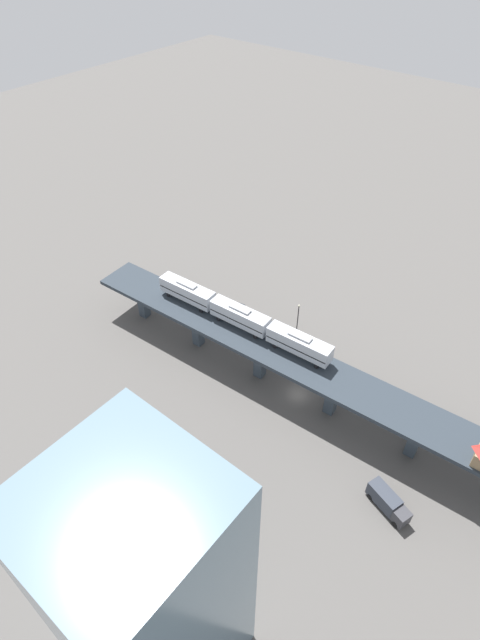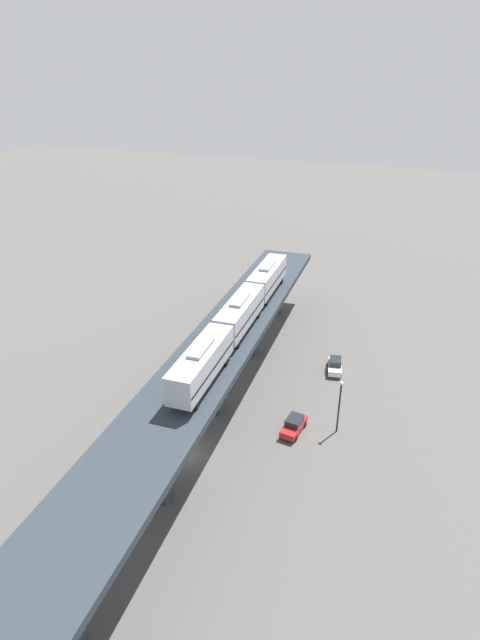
% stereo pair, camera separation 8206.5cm
% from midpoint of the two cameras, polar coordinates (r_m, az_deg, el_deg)
% --- Properties ---
extents(ground_plane, '(400.00, 400.00, 0.00)m').
position_cam_midpoint_polar(ground_plane, '(66.00, -14.52, -16.41)').
color(ground_plane, '#514F4C').
extents(elevated_viaduct, '(14.39, 92.35, 8.63)m').
position_cam_midpoint_polar(elevated_viaduct, '(60.14, -15.85, -12.54)').
color(elevated_viaduct, '#283039').
rests_on(elevated_viaduct, ground).
extents(subway_train, '(5.25, 37.30, 4.45)m').
position_cam_midpoint_polar(subway_train, '(66.50, -23.59, -3.54)').
color(subway_train, '#ADB2BA').
rests_on(subway_train, elevated_viaduct).
extents(street_car_black, '(2.21, 4.52, 1.89)m').
position_cam_midpoint_polar(street_car_black, '(60.50, 11.70, -22.64)').
color(street_car_black, black).
rests_on(street_car_black, ground).
extents(street_car_red, '(2.29, 4.56, 1.89)m').
position_cam_midpoint_polar(street_car_red, '(72.59, -12.92, -7.53)').
color(street_car_red, '#AD1E1E').
rests_on(street_car_red, ground).
extents(street_car_white, '(2.68, 4.68, 1.89)m').
position_cam_midpoint_polar(street_car_white, '(82.57, -18.87, -1.69)').
color(street_car_white, silver).
rests_on(street_car_white, ground).
extents(delivery_truck, '(4.40, 7.54, 3.20)m').
position_cam_midpoint_polar(delivery_truck, '(54.29, -5.80, -36.21)').
color(delivery_truck, '#333338').
rests_on(delivery_truck, ground).
extents(street_lamp, '(0.44, 0.44, 6.94)m').
position_cam_midpoint_polar(street_lamp, '(73.21, -11.52, -3.09)').
color(street_lamp, black).
rests_on(street_lamp, ground).
extents(office_tower, '(16.00, 16.00, 36.00)m').
position_cam_midpoint_polar(office_tower, '(51.93, -62.04, -38.17)').
color(office_tower, slate).
rests_on(office_tower, ground).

